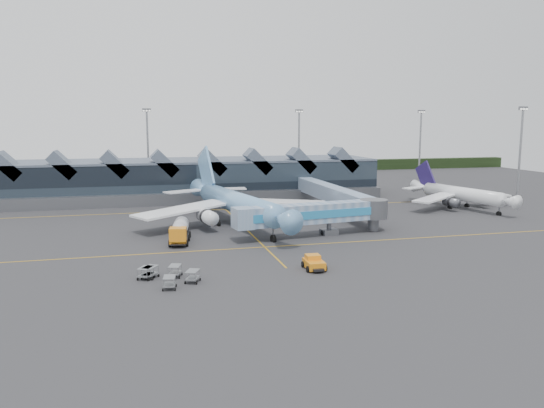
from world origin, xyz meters
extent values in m
plane|color=#2B2A2D|center=(0.00, 0.00, 0.00)|extent=(260.00, 260.00, 0.00)
cube|color=#C18C16|center=(0.00, -8.00, 0.01)|extent=(120.00, 0.25, 0.01)
cube|color=#C18C16|center=(0.00, 28.00, 0.01)|extent=(120.00, 0.25, 0.01)
cube|color=#C18C16|center=(0.00, 10.00, 0.01)|extent=(0.25, 60.00, 0.01)
cube|color=black|center=(0.00, 110.00, 2.00)|extent=(260.00, 4.00, 4.00)
cube|color=black|center=(-5.00, 48.00, 4.50)|extent=(90.00, 20.00, 9.00)
cube|color=slate|center=(-5.00, 48.00, 9.20)|extent=(90.00, 20.00, 0.60)
cube|color=#5C5D64|center=(-5.00, 37.00, 1.30)|extent=(90.00, 2.50, 2.60)
cube|color=slate|center=(-45.00, 41.00, 9.30)|extent=(6.43, 6.00, 6.43)
cube|color=slate|center=(-34.00, 41.00, 9.30)|extent=(6.43, 6.00, 6.43)
cube|color=slate|center=(-23.00, 41.00, 9.30)|extent=(6.43, 6.00, 6.43)
cube|color=slate|center=(-12.00, 41.00, 9.30)|extent=(6.43, 6.00, 6.43)
cube|color=slate|center=(-1.00, 41.00, 9.30)|extent=(6.43, 6.00, 6.43)
cube|color=slate|center=(10.00, 41.00, 9.30)|extent=(6.43, 6.00, 6.43)
cube|color=slate|center=(21.00, 41.00, 9.30)|extent=(6.43, 6.00, 6.43)
cube|color=slate|center=(32.00, 41.00, 9.30)|extent=(6.43, 6.00, 6.43)
cylinder|color=gray|center=(-15.00, 72.00, 11.00)|extent=(0.56, 0.56, 22.00)
cube|color=#5C5D64|center=(-15.00, 72.00, 22.00)|extent=(2.40, 0.50, 0.90)
cylinder|color=gray|center=(30.00, 72.00, 11.00)|extent=(0.56, 0.56, 22.00)
cube|color=#5C5D64|center=(30.00, 72.00, 22.00)|extent=(2.40, 0.50, 0.90)
cylinder|color=gray|center=(70.00, 70.00, 11.00)|extent=(0.56, 0.56, 22.00)
cube|color=#5C5D64|center=(70.00, 70.00, 22.00)|extent=(2.40, 0.50, 0.90)
cylinder|color=gray|center=(75.00, 30.00, 11.00)|extent=(0.56, 0.56, 22.00)
cube|color=#5C5D64|center=(75.00, 30.00, 22.00)|extent=(2.40, 0.50, 0.90)
cylinder|color=#71A5E6|center=(-0.79, 9.59, 4.16)|extent=(9.99, 31.41, 3.86)
cone|color=#71A5E6|center=(2.84, -8.36, 4.16)|extent=(4.84, 6.02, 3.86)
cube|color=black|center=(2.98, -9.02, 4.97)|extent=(1.50, 0.62, 0.48)
cone|color=#71A5E6|center=(-4.60, 28.41, 4.45)|extent=(5.20, 7.77, 3.86)
cube|color=white|center=(-10.72, 8.90, 3.49)|extent=(18.12, 13.68, 1.27)
cube|color=white|center=(8.62, 12.82, 3.49)|extent=(18.08, 7.77, 1.27)
cylinder|color=white|center=(-6.79, 6.09, 2.52)|extent=(3.41, 5.73, 2.39)
cylinder|color=white|center=(6.10, 8.70, 2.52)|extent=(3.41, 5.73, 2.39)
cube|color=#71A5E6|center=(-4.25, 26.66, 8.48)|extent=(2.41, 9.77, 10.63)
cube|color=white|center=(-8.99, 26.16, 4.45)|extent=(8.60, 6.28, 0.25)
cube|color=white|center=(0.32, 28.04, 4.45)|extent=(8.17, 3.48, 0.25)
cylinder|color=#5C5D64|center=(2.14, -4.86, 1.12)|extent=(0.28, 0.28, 2.23)
cylinder|color=#5C5D64|center=(-4.27, 10.25, 1.12)|extent=(0.28, 0.28, 2.23)
cylinder|color=#5C5D64|center=(2.16, 11.55, 1.12)|extent=(0.28, 0.28, 2.23)
cylinder|color=black|center=(2.14, -4.86, 0.40)|extent=(0.73, 1.49, 1.43)
cylinder|color=white|center=(49.96, 16.45, 3.19)|extent=(7.36, 20.86, 2.96)
cone|color=white|center=(52.58, 4.61, 3.19)|extent=(3.66, 4.11, 2.96)
cube|color=black|center=(52.67, 4.17, 3.81)|extent=(1.17, 0.57, 0.48)
cone|color=white|center=(47.21, 28.88, 3.41)|extent=(3.91, 5.26, 2.96)
cube|color=white|center=(42.99, 15.88, 2.67)|extent=(12.56, 9.56, 0.99)
cube|color=white|center=(56.52, 18.87, 2.67)|extent=(12.62, 5.02, 0.99)
cylinder|color=#5C5D64|center=(45.77, 14.01, 1.94)|extent=(2.56, 3.86, 1.83)
cylinder|color=#5C5D64|center=(54.79, 16.00, 1.94)|extent=(2.56, 3.86, 1.83)
cube|color=#281C54|center=(47.47, 27.72, 6.15)|extent=(1.87, 6.59, 7.21)
cube|color=white|center=(44.15, 27.29, 3.41)|extent=(5.97, 4.37, 0.25)
cube|color=white|center=(50.66, 28.73, 3.41)|extent=(5.70, 2.22, 0.25)
cylinder|color=#5C5D64|center=(52.07, 6.92, 0.86)|extent=(0.28, 0.28, 1.71)
cylinder|color=#5C5D64|center=(47.31, 16.78, 0.86)|extent=(0.28, 0.28, 1.71)
cylinder|color=#5C5D64|center=(52.22, 17.86, 0.86)|extent=(0.28, 0.28, 1.71)
cylinder|color=black|center=(52.07, 6.92, 0.31)|extent=(0.67, 1.17, 1.10)
cube|color=#6887AE|center=(9.22, -2.50, 3.85)|extent=(21.87, 6.24, 3.14)
cube|color=#247FB8|center=(9.46, -4.16, 3.85)|extent=(21.44, 3.16, 1.30)
cube|color=#6887AE|center=(-2.56, -4.17, 3.85)|extent=(3.27, 3.82, 3.24)
cylinder|color=#5C5D64|center=(12.44, -2.05, 1.93)|extent=(0.76, 0.76, 3.85)
cube|color=#5C5D64|center=(12.44, -2.05, 0.49)|extent=(2.87, 2.51, 0.97)
cylinder|color=black|center=(11.37, -2.20, 0.38)|extent=(0.56, 1.02, 0.97)
cylinder|color=black|center=(13.51, -1.90, 0.38)|extent=(0.56, 1.02, 0.97)
cylinder|color=#5C5D64|center=(21.00, -0.84, 3.85)|extent=(4.76, 4.76, 3.24)
cylinder|color=#5C5D64|center=(21.00, -0.84, 1.93)|extent=(1.95, 1.95, 3.85)
cube|color=black|center=(-12.05, -1.45, 0.78)|extent=(3.92, 9.58, 0.52)
cube|color=orange|center=(-12.60, -4.92, 1.86)|extent=(2.81, 2.64, 2.28)
cube|color=black|center=(-12.73, -5.74, 2.38)|extent=(2.27, 0.51, 1.03)
cylinder|color=silver|center=(-11.85, -0.23, 2.17)|extent=(3.29, 6.30, 2.38)
sphere|color=silver|center=(-11.38, 2.74, 2.17)|extent=(2.28, 2.28, 2.28)
sphere|color=silver|center=(-12.32, -3.19, 2.17)|extent=(2.28, 2.28, 2.28)
cylinder|color=black|center=(-13.81, -4.31, 0.52)|extent=(0.52, 1.08, 1.03)
cylinder|color=black|center=(-11.26, -4.72, 0.52)|extent=(0.52, 1.08, 1.03)
cylinder|color=black|center=(-13.24, -0.74, 0.52)|extent=(0.52, 1.08, 1.03)
cylinder|color=black|center=(-10.69, -1.14, 0.52)|extent=(0.52, 1.08, 1.03)
cylinder|color=black|center=(-12.83, 1.82, 0.52)|extent=(0.52, 1.08, 1.03)
cylinder|color=black|center=(-10.28, 1.41, 0.52)|extent=(0.52, 1.08, 1.03)
cube|color=orange|center=(3.25, -21.40, 0.69)|extent=(2.29, 3.62, 0.98)
cube|color=orange|center=(3.28, -20.81, 1.43)|extent=(1.83, 1.64, 0.69)
cube|color=black|center=(3.19, -23.27, 0.44)|extent=(1.41, 0.84, 0.30)
cylinder|color=black|center=(2.08, -22.54, 0.39)|extent=(0.32, 0.80, 0.79)
cylinder|color=black|center=(4.34, -22.62, 0.39)|extent=(0.32, 0.80, 0.79)
cylinder|color=black|center=(2.17, -20.17, 0.39)|extent=(0.32, 0.80, 0.79)
cylinder|color=black|center=(4.43, -20.26, 0.39)|extent=(0.32, 0.80, 0.79)
cube|color=gray|center=(-14.17, -20.43, 0.51)|extent=(1.83, 2.32, 0.14)
cube|color=gray|center=(-14.17, -20.43, 1.39)|extent=(1.83, 2.32, 0.07)
cylinder|color=black|center=(-13.29, -19.92, 0.17)|extent=(0.20, 0.35, 0.33)
cube|color=gray|center=(-12.33, -23.20, 0.51)|extent=(1.98, 2.38, 0.14)
cube|color=gray|center=(-12.33, -23.20, 1.39)|extent=(1.98, 2.38, 0.07)
cylinder|color=black|center=(-11.40, -22.79, 0.17)|extent=(0.23, 0.35, 0.33)
cube|color=gray|center=(-17.09, -20.21, 0.51)|extent=(2.16, 2.41, 0.14)
cube|color=gray|center=(-17.09, -20.21, 1.39)|extent=(2.16, 2.41, 0.07)
cylinder|color=black|center=(-16.11, -19.94, 0.17)|extent=(0.27, 0.34, 0.33)
cube|color=gray|center=(-15.10, -25.05, 0.51)|extent=(1.58, 2.20, 0.14)
cube|color=gray|center=(-15.10, -25.05, 1.39)|extent=(1.58, 2.20, 0.07)
cylinder|color=black|center=(-14.31, -24.42, 0.17)|extent=(0.16, 0.35, 0.33)
cube|color=gray|center=(-17.63, -20.44, 0.51)|extent=(2.06, 2.40, 0.14)
cube|color=gray|center=(-17.63, -20.44, 1.39)|extent=(2.06, 2.40, 0.07)
cylinder|color=black|center=(-16.68, -20.09, 0.17)|extent=(0.25, 0.35, 0.33)
camera|label=1|loc=(-18.10, -83.54, 18.53)|focal=35.00mm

